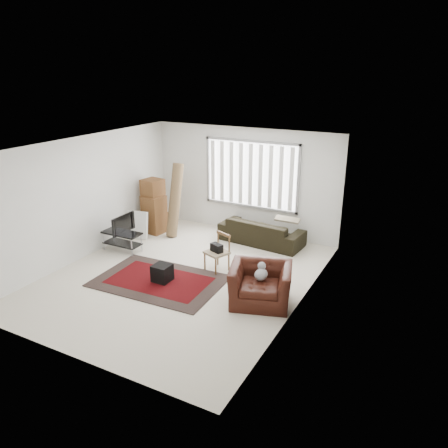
{
  "coord_description": "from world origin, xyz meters",
  "views": [
    {
      "loc": [
        4.55,
        -6.78,
        4.09
      ],
      "look_at": [
        0.65,
        0.66,
        1.05
      ],
      "focal_mm": 35.0,
      "sensor_mm": 36.0,
      "label": 1
    }
  ],
  "objects_px": {
    "tv_stand": "(122,237)",
    "moving_boxes": "(154,208)",
    "sofa": "(262,228)",
    "side_chair": "(217,250)",
    "armchair": "(261,282)"
  },
  "relations": [
    {
      "from": "moving_boxes",
      "to": "sofa",
      "type": "bearing_deg",
      "value": 11.75
    },
    {
      "from": "sofa",
      "to": "side_chair",
      "type": "height_order",
      "value": "side_chair"
    },
    {
      "from": "tv_stand",
      "to": "moving_boxes",
      "type": "xyz_separation_m",
      "value": [
        -0.09,
        1.39,
        0.31
      ]
    },
    {
      "from": "side_chair",
      "to": "armchair",
      "type": "bearing_deg",
      "value": -10.39
    },
    {
      "from": "tv_stand",
      "to": "moving_boxes",
      "type": "bearing_deg",
      "value": 93.67
    },
    {
      "from": "side_chair",
      "to": "armchair",
      "type": "xyz_separation_m",
      "value": [
        1.34,
        -0.83,
        -0.03
      ]
    },
    {
      "from": "tv_stand",
      "to": "side_chair",
      "type": "xyz_separation_m",
      "value": [
        2.45,
        0.14,
        0.11
      ]
    },
    {
      "from": "sofa",
      "to": "side_chair",
      "type": "xyz_separation_m",
      "value": [
        -0.23,
        -1.82,
        0.05
      ]
    },
    {
      "from": "armchair",
      "to": "side_chair",
      "type": "bearing_deg",
      "value": 130.5
    },
    {
      "from": "tv_stand",
      "to": "moving_boxes",
      "type": "height_order",
      "value": "moving_boxes"
    },
    {
      "from": "tv_stand",
      "to": "armchair",
      "type": "bearing_deg",
      "value": -10.19
    },
    {
      "from": "moving_boxes",
      "to": "sofa",
      "type": "xyz_separation_m",
      "value": [
        2.77,
        0.58,
        -0.25
      ]
    },
    {
      "from": "side_chair",
      "to": "armchair",
      "type": "relative_size",
      "value": 0.59
    },
    {
      "from": "sofa",
      "to": "armchair",
      "type": "xyz_separation_m",
      "value": [
        1.11,
        -2.65,
        0.02
      ]
    },
    {
      "from": "sofa",
      "to": "armchair",
      "type": "distance_m",
      "value": 2.87
    }
  ]
}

